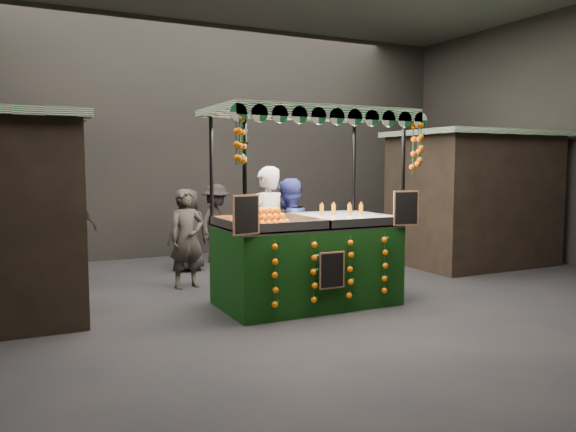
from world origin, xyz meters
name	(u,v)px	position (x,y,z in m)	size (l,w,h in m)	color
ground	(313,303)	(0.00, 0.00, 0.00)	(12.00, 12.00, 0.00)	black
market_hall	(314,60)	(0.00, 0.00, 3.38)	(12.10, 10.10, 5.05)	black
neighbour_stall_right	(472,198)	(4.40, 1.50, 1.31)	(3.00, 2.20, 2.60)	black
juice_stall	(309,245)	(-0.09, -0.03, 0.84)	(2.79, 1.64, 2.71)	black
vendor_grey	(266,231)	(-0.35, 0.84, 0.97)	(0.81, 0.66, 1.93)	gray
vendor_blue	(288,234)	(0.08, 0.96, 0.87)	(1.04, 0.94, 1.74)	navy
shopper_0	(187,239)	(-1.31, 1.81, 0.79)	(0.63, 0.47, 1.57)	#2C2723
shopper_1	(445,220)	(3.99, 1.80, 0.86)	(1.05, 1.00, 1.71)	#282320
shopper_2	(64,228)	(-3.01, 3.21, 0.89)	(1.12, 0.71, 1.78)	#2B2523
shopper_3	(216,223)	(-0.12, 3.83, 0.79)	(1.14, 1.12, 1.58)	black
shopper_4	(188,230)	(-0.88, 3.18, 0.76)	(0.76, 0.51, 1.52)	black
shopper_5	(455,215)	(4.50, 2.08, 0.91)	(1.32, 1.72, 1.82)	black
shopper_6	(277,221)	(1.15, 3.70, 0.78)	(0.54, 0.66, 1.56)	#2D2725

